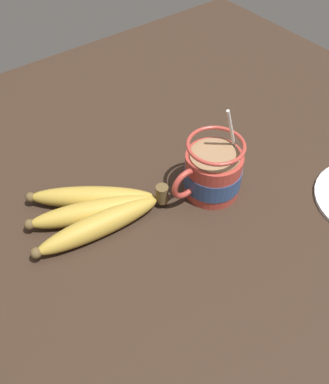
# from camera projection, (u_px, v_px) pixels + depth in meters

# --- Properties ---
(table) EXTENTS (1.09, 1.09, 0.03)m
(table) POSITION_uv_depth(u_px,v_px,m) (200.00, 202.00, 0.71)
(table) COLOR #332319
(table) RESTS_ON ground
(coffee_mug) EXTENTS (0.14, 0.09, 0.15)m
(coffee_mug) POSITION_uv_depth(u_px,v_px,m) (213.00, 173.00, 0.67)
(coffee_mug) COLOR #B23D33
(coffee_mug) RESTS_ON table
(banana_bunch) EXTENTS (0.22, 0.16, 0.04)m
(banana_bunch) POSITION_uv_depth(u_px,v_px,m) (96.00, 211.00, 0.65)
(banana_bunch) COLOR brown
(banana_bunch) RESTS_ON table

